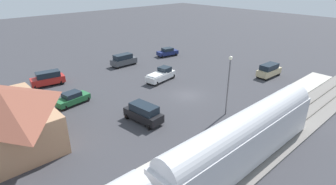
{
  "coord_description": "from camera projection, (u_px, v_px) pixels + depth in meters",
  "views": [
    {
      "loc": [
        -24.4,
        25.96,
        15.92
      ],
      "look_at": [
        0.92,
        2.87,
        1.0
      ],
      "focal_mm": 28.91,
      "sensor_mm": 36.0,
      "label": 1
    }
  ],
  "objects": [
    {
      "name": "sedan_navy",
      "position": [
        167.0,
        52.0,
        57.57
      ],
      "size": [
        2.61,
        4.76,
        1.74
      ],
      "color": "navy",
      "rests_on": "ground"
    },
    {
      "name": "pedestrian_on_platform",
      "position": [
        278.0,
        95.0,
        35.82
      ],
      "size": [
        0.36,
        0.36,
        1.71
      ],
      "color": "#333338",
      "rests_on": "platform"
    },
    {
      "name": "light_pole_near_platform",
      "position": [
        229.0,
        79.0,
        31.79
      ],
      "size": [
        0.44,
        0.44,
        7.45
      ],
      "color": "#515156",
      "rests_on": "ground"
    },
    {
      "name": "ground_plane",
      "position": [
        187.0,
        95.0,
        38.92
      ],
      "size": [
        200.0,
        200.0,
        0.0
      ],
      "primitive_type": "plane",
      "color": "#38383D"
    },
    {
      "name": "pickup_white",
      "position": [
        161.0,
        75.0,
        43.88
      ],
      "size": [
        2.84,
        5.65,
        2.14
      ],
      "color": "white",
      "rests_on": "ground"
    },
    {
      "name": "suv_black",
      "position": [
        144.0,
        113.0,
        31.55
      ],
      "size": [
        5.09,
        2.81,
        2.22
      ],
      "color": "black",
      "rests_on": "ground"
    },
    {
      "name": "suv_red",
      "position": [
        48.0,
        78.0,
        42.11
      ],
      "size": [
        2.69,
        5.14,
        2.22
      ],
      "color": "red",
      "rests_on": "ground"
    },
    {
      "name": "sedan_green",
      "position": [
        72.0,
        98.0,
        35.89
      ],
      "size": [
        2.48,
        4.72,
        1.74
      ],
      "color": "#236638",
      "rests_on": "ground"
    },
    {
      "name": "suv_charcoal",
      "position": [
        124.0,
        60.0,
        51.3
      ],
      "size": [
        1.98,
        4.91,
        2.22
      ],
      "color": "#47494F",
      "rests_on": "ground"
    },
    {
      "name": "platform",
      "position": [
        248.0,
        120.0,
        32.09
      ],
      "size": [
        3.2,
        46.0,
        0.3
      ],
      "color": "#B7B2A8",
      "rests_on": "ground"
    },
    {
      "name": "railway_track",
      "position": [
        280.0,
        133.0,
        29.4
      ],
      "size": [
        4.8,
        70.0,
        0.3
      ],
      "color": "slate",
      "rests_on": "ground"
    },
    {
      "name": "suv_tan",
      "position": [
        269.0,
        70.0,
        45.71
      ],
      "size": [
        2.09,
        4.95,
        2.22
      ],
      "color": "#C6B284",
      "rests_on": "ground"
    },
    {
      "name": "station_building",
      "position": [
        5.0,
        116.0,
        26.8
      ],
      "size": [
        12.69,
        8.4,
        5.97
      ],
      "color": "tan",
      "rests_on": "ground"
    }
  ]
}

